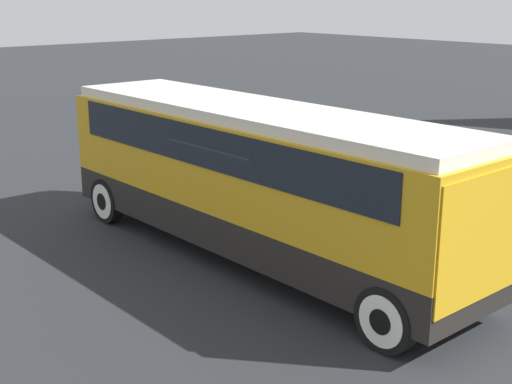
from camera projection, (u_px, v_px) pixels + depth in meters
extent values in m
plane|color=#26282B|center=(256.00, 258.00, 14.74)|extent=(120.00, 120.00, 0.00)
cube|color=black|center=(256.00, 220.00, 14.52)|extent=(10.28, 2.43, 0.74)
cube|color=gold|center=(256.00, 161.00, 14.18)|extent=(10.28, 2.43, 1.74)
cube|color=black|center=(256.00, 140.00, 14.06)|extent=(9.05, 2.47, 0.78)
cube|color=silver|center=(256.00, 112.00, 13.92)|extent=(10.08, 2.23, 0.22)
cube|color=gold|center=(475.00, 235.00, 10.62)|extent=(0.36, 2.33, 1.98)
cylinder|color=black|center=(386.00, 319.00, 10.78)|extent=(1.07, 0.28, 1.07)
cylinder|color=silver|center=(386.00, 319.00, 10.78)|extent=(0.83, 0.30, 0.83)
cylinder|color=black|center=(386.00, 319.00, 10.78)|extent=(0.41, 0.32, 0.41)
cylinder|color=black|center=(469.00, 282.00, 12.18)|extent=(1.07, 0.28, 1.07)
cylinder|color=silver|center=(469.00, 282.00, 12.18)|extent=(0.83, 0.30, 0.83)
cylinder|color=black|center=(469.00, 282.00, 12.18)|extent=(0.41, 0.32, 0.41)
cylinder|color=black|center=(107.00, 200.00, 16.90)|extent=(1.07, 0.28, 1.07)
cylinder|color=silver|center=(107.00, 200.00, 16.90)|extent=(0.83, 0.30, 0.83)
cylinder|color=black|center=(107.00, 200.00, 16.90)|extent=(0.41, 0.32, 0.41)
cylinder|color=black|center=(183.00, 185.00, 18.29)|extent=(1.07, 0.28, 1.07)
cylinder|color=silver|center=(183.00, 185.00, 18.29)|extent=(0.83, 0.30, 0.83)
cylinder|color=black|center=(183.00, 185.00, 18.29)|extent=(0.41, 0.32, 0.41)
cylinder|color=black|center=(497.00, 186.00, 18.88)|extent=(0.67, 0.22, 0.67)
cylinder|color=black|center=(497.00, 186.00, 18.88)|extent=(0.26, 0.26, 0.26)
cube|color=#2D5638|center=(286.00, 158.00, 21.22)|extent=(4.20, 1.88, 0.61)
cube|color=black|center=(282.00, 138.00, 21.19)|extent=(2.18, 1.69, 0.55)
cylinder|color=black|center=(305.00, 181.00, 19.54)|extent=(0.61, 0.22, 0.61)
cylinder|color=black|center=(305.00, 181.00, 19.54)|extent=(0.23, 0.26, 0.23)
cylinder|color=black|center=(347.00, 171.00, 20.61)|extent=(0.61, 0.22, 0.61)
cylinder|color=black|center=(347.00, 171.00, 20.61)|extent=(0.23, 0.26, 0.23)
cylinder|color=black|center=(229.00, 160.00, 21.97)|extent=(0.61, 0.22, 0.61)
cylinder|color=black|center=(229.00, 160.00, 21.97)|extent=(0.23, 0.26, 0.23)
cylinder|color=black|center=(270.00, 152.00, 23.04)|extent=(0.61, 0.22, 0.61)
cylinder|color=black|center=(270.00, 152.00, 23.04)|extent=(0.23, 0.26, 0.23)
cube|color=#7A6B5B|center=(341.00, 146.00, 22.73)|extent=(4.72, 1.83, 0.61)
cube|color=black|center=(337.00, 127.00, 22.71)|extent=(2.45, 1.65, 0.56)
cylinder|color=black|center=(369.00, 167.00, 20.89)|extent=(0.67, 0.22, 0.67)
cylinder|color=black|center=(369.00, 167.00, 20.89)|extent=(0.26, 0.26, 0.26)
cylinder|color=black|center=(404.00, 159.00, 21.93)|extent=(0.67, 0.22, 0.67)
cylinder|color=black|center=(404.00, 159.00, 21.93)|extent=(0.26, 0.26, 0.26)
cylinder|color=black|center=(281.00, 147.00, 23.64)|extent=(0.67, 0.22, 0.67)
cylinder|color=black|center=(281.00, 147.00, 23.64)|extent=(0.26, 0.26, 0.26)
cylinder|color=black|center=(316.00, 140.00, 24.68)|extent=(0.67, 0.22, 0.67)
cylinder|color=black|center=(316.00, 140.00, 24.68)|extent=(0.26, 0.26, 0.26)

